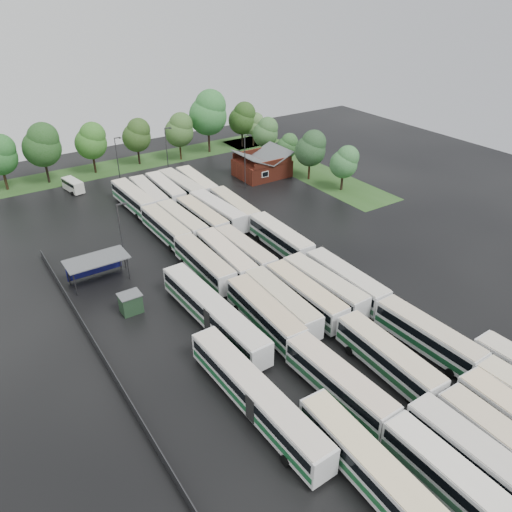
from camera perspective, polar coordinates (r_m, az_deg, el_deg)
ground at (r=61.52m, az=4.69°, el=-7.18°), size 160.00×160.00×0.00m
brick_building at (r=103.94m, az=0.69°, el=10.11°), size 10.07×8.60×5.39m
wash_shed at (r=70.34m, az=-17.83°, el=-0.59°), size 8.20×4.20×3.58m
utility_hut at (r=63.65m, az=-14.13°, el=-5.23°), size 2.70×2.20×2.62m
grass_strip_north at (r=114.15m, az=-15.10°, el=9.93°), size 80.00×10.00×0.01m
grass_strip_east at (r=110.23m, az=5.04°, el=10.14°), size 10.00×50.00×0.01m
west_fence at (r=59.28m, az=-17.85°, el=-9.69°), size 0.10×50.00×1.20m
bus_r0c0 at (r=45.83m, az=21.70°, el=-22.85°), size 2.90×12.92×3.59m
bus_r0c1 at (r=47.75m, az=24.31°, el=-20.66°), size 3.05×13.48×3.74m
bus_r0c2 at (r=49.66m, az=26.99°, el=-19.11°), size 3.06×13.28×3.68m
bus_r1c0 at (r=50.82m, az=9.46°, el=-14.07°), size 3.20×13.29×3.68m
bus_r1c2 at (r=54.56m, az=14.83°, el=-11.17°), size 3.26×13.30×3.68m
bus_r1c4 at (r=58.69m, az=19.05°, el=-8.65°), size 3.16×13.06×3.61m
bus_r2c0 at (r=58.80m, az=1.00°, el=-6.56°), size 3.34×13.46×3.72m
bus_r2c1 at (r=60.65m, az=2.93°, el=-5.36°), size 3.28×13.26×3.66m
bus_r2c2 at (r=62.18m, az=5.61°, el=-4.48°), size 2.89×13.30×3.70m
bus_r2c3 at (r=64.06m, az=7.77°, el=-3.47°), size 3.26×13.48×3.73m
bus_r2c4 at (r=65.67m, az=10.20°, el=-2.79°), size 2.95×13.34×3.71m
bus_r3c0 at (r=68.79m, az=-5.95°, el=-0.84°), size 2.98×13.26×3.68m
bus_r3c1 at (r=69.89m, az=-3.46°, el=-0.16°), size 3.50×13.57×3.74m
bus_r3c2 at (r=71.39m, az=-1.30°, el=0.50°), size 2.74×12.82×3.57m
bus_r3c4 at (r=74.94m, az=2.82°, el=2.04°), size 3.14×13.33×3.69m
bus_r4c0 at (r=79.56m, az=-10.28°, el=3.24°), size 2.84×12.78×3.55m
bus_r4c1 at (r=80.74m, az=-8.48°, el=3.83°), size 3.01×12.94×3.59m
bus_r4c2 at (r=81.91m, az=-6.20°, el=4.39°), size 2.95×13.01×3.61m
bus_r4c3 at (r=83.64m, az=-4.46°, el=5.09°), size 3.44×13.53×3.73m
bus_r4c4 at (r=84.94m, az=-2.50°, el=5.52°), size 3.42×13.20×3.64m
bus_r5c0 at (r=91.07m, az=-13.83°, el=6.41°), size 3.19×13.37×3.70m
bus_r5c1 at (r=92.02m, az=-12.15°, el=6.84°), size 3.41×13.18×3.64m
bus_r5c2 at (r=93.65m, az=-10.30°, el=7.42°), size 3.17×12.96×3.58m
bus_r5c3 at (r=94.66m, az=-8.53°, el=7.86°), size 3.28×13.32×3.68m
bus_r5c4 at (r=95.59m, az=-6.80°, el=8.18°), size 3.35×13.11×3.62m
artic_bus_west_a at (r=43.99m, az=14.90°, el=-24.14°), size 3.33×19.71×3.65m
artic_bus_west_b at (r=59.11m, az=-4.92°, el=-6.44°), size 3.44×20.13×3.72m
artic_bus_west_c at (r=48.88m, az=0.02°, el=-15.73°), size 3.31×19.78×3.66m
minibus at (r=102.49m, az=-20.19°, el=7.63°), size 2.90×5.66×2.36m
tree_north_0 at (r=106.71m, az=-27.22°, el=10.27°), size 6.57×6.57×10.88m
tree_north_1 at (r=106.86m, az=-23.23°, el=11.63°), size 7.29×7.29×12.08m
tree_north_2 at (r=109.50m, az=-18.29°, el=12.42°), size 6.43×6.43×10.64m
tree_north_3 at (r=112.36m, az=-13.42°, el=13.32°), size 6.08×6.08×10.06m
tree_north_4 at (r=113.57m, az=-8.72°, el=14.09°), size 6.34×6.34×10.51m
tree_north_5 at (r=117.44m, az=-5.42°, el=16.03°), size 8.61×8.61×14.26m
tree_north_6 at (r=121.64m, az=-1.51°, el=15.49°), size 6.40×6.40×10.60m
tree_east_0 at (r=97.11m, az=10.13°, el=10.56°), size 5.32×5.27×8.74m
tree_east_1 at (r=101.28m, az=6.35°, el=12.16°), size 6.10×6.10×10.09m
tree_east_2 at (r=108.32m, az=3.64°, el=12.49°), size 4.47×4.46×7.39m
tree_east_3 at (r=113.49m, az=1.15°, el=13.99°), size 5.60×5.60×9.27m
tree_east_4 at (r=122.53m, az=-0.23°, el=14.80°), size 4.85×4.84×8.01m
lamp_post_ne at (r=96.07m, az=-1.20°, el=11.11°), size 1.62×0.32×10.51m
lamp_post_nw at (r=71.06m, az=-15.13°, el=2.68°), size 1.52×0.30×9.87m
lamp_post_back_w at (r=101.87m, az=-15.52°, el=10.76°), size 1.45×0.28×9.41m
lamp_post_back_e at (r=104.28m, az=-10.12°, el=12.00°), size 1.54×0.30×9.98m
puddle_0 at (r=48.89m, az=16.11°, el=-20.84°), size 5.87×5.87×0.01m
puddle_1 at (r=57.88m, az=27.01°, el=-13.85°), size 4.08×4.08×0.01m
puddle_2 at (r=58.29m, az=-0.44°, el=-9.48°), size 5.54×5.54×0.01m
puddle_3 at (r=64.08m, az=8.38°, el=-5.73°), size 3.94×3.94×0.01m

